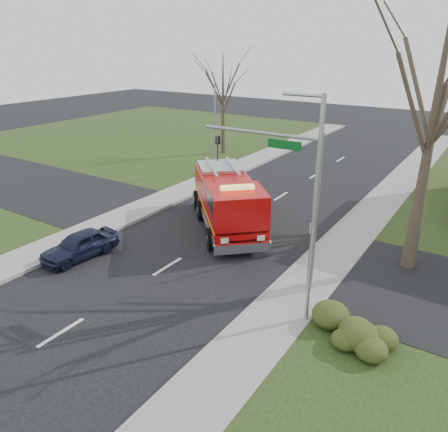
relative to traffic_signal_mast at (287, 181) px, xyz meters
The scene contains 11 objects.
ground 7.18m from the traffic_signal_mast, 163.94° to the right, with size 120.00×120.00×0.00m, color black.
sidewalk_right 4.97m from the traffic_signal_mast, 56.58° to the right, with size 2.40×80.00×0.15m, color gray.
sidewalk_left 12.41m from the traffic_signal_mast, behind, with size 2.40×80.00×0.15m, color gray.
hedge_corner 6.14m from the traffic_signal_mast, 33.41° to the right, with size 2.80×2.00×0.90m, color #2B3613.
bare_tree_near 6.78m from the traffic_signal_mast, 46.37° to the left, with size 6.00×6.00×12.00m.
bare_tree_left 23.97m from the traffic_signal_mast, 129.43° to the left, with size 4.50×4.50×9.00m.
traffic_signal_mast is the anchor object (origin of this frame).
streetlight_pole 2.78m from the traffic_signal_mast, 46.02° to the right, with size 1.48×0.16×8.40m.
utility_pole_far 17.38m from the traffic_signal_mast, 133.85° to the left, with size 0.14×0.14×7.00m, color gray.
fire_engine 7.48m from the traffic_signal_mast, 143.16° to the left, with size 7.62×7.86×3.30m.
parked_car_maroon 10.69m from the traffic_signal_mast, 161.98° to the right, with size 1.55×3.85×1.31m, color black.
Camera 1 is at (12.19, -13.77, 9.87)m, focal length 35.00 mm.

